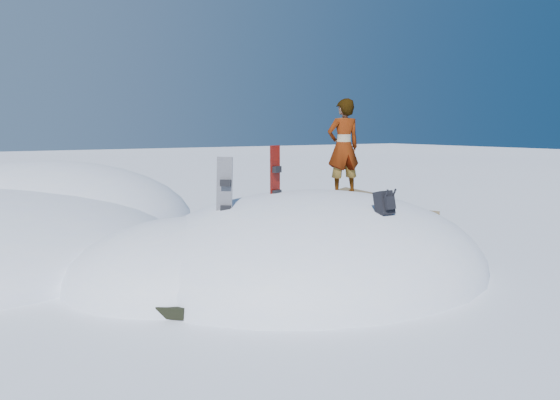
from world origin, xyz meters
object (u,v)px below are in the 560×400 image
snowboard_dark (225,199)px  backpack (385,203)px  snowboard_red (276,184)px  person (343,147)px

snowboard_dark → backpack: size_ratio=3.15×
snowboard_red → snowboard_dark: 1.24m
snowboard_dark → person: size_ratio=0.78×
backpack → snowboard_red: bearing=112.5°
backpack → snowboard_dark: bearing=138.6°
backpack → person: bearing=69.4°
snowboard_red → snowboard_dark: bearing=170.8°
snowboard_red → backpack: size_ratio=3.16×
snowboard_dark → person: bearing=45.7°
person → snowboard_dark: bearing=14.8°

